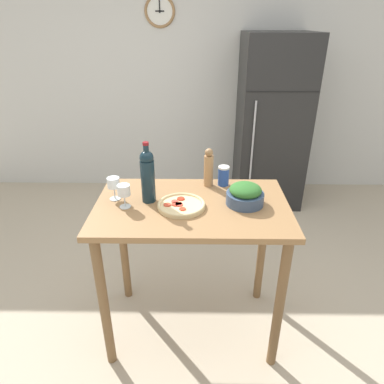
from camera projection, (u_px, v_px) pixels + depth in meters
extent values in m
plane|color=#BCAD93|center=(192.00, 324.00, 2.38)|extent=(14.00, 14.00, 0.00)
cube|color=silver|center=(195.00, 79.00, 3.87)|extent=(6.40, 0.06, 2.60)
torus|color=#997047|center=(160.00, 11.00, 3.54)|extent=(0.32, 0.03, 0.32)
cylinder|color=white|center=(160.00, 11.00, 3.54)|extent=(0.28, 0.01, 0.28)
cube|color=black|center=(160.00, 11.00, 3.53)|extent=(0.09, 0.01, 0.01)
cube|color=black|center=(160.00, 6.00, 3.51)|extent=(0.01, 0.01, 0.12)
cube|color=black|center=(271.00, 123.00, 3.69)|extent=(0.70, 0.69, 1.80)
cube|color=black|center=(283.00, 92.00, 3.20)|extent=(0.69, 0.01, 0.01)
cylinder|color=#B2B2B7|center=(253.00, 142.00, 3.41)|extent=(0.02, 0.02, 0.81)
cube|color=olive|center=(192.00, 207.00, 1.96)|extent=(1.11, 0.69, 0.03)
cylinder|color=brown|center=(104.00, 304.00, 1.93)|extent=(0.06, 0.06, 0.92)
cylinder|color=brown|center=(279.00, 306.00, 1.92)|extent=(0.06, 0.06, 0.92)
cylinder|color=brown|center=(123.00, 245.00, 2.43)|extent=(0.06, 0.06, 0.92)
cylinder|color=brown|center=(262.00, 246.00, 2.42)|extent=(0.06, 0.06, 0.92)
cylinder|color=#142833|center=(148.00, 181.00, 1.93)|extent=(0.08, 0.08, 0.25)
sphere|color=#142833|center=(147.00, 158.00, 1.87)|extent=(0.08, 0.08, 0.08)
cylinder|color=#142833|center=(146.00, 151.00, 1.85)|extent=(0.03, 0.03, 0.07)
cylinder|color=maroon|center=(146.00, 144.00, 1.83)|extent=(0.03, 0.03, 0.02)
cylinder|color=silver|center=(125.00, 207.00, 1.92)|extent=(0.06, 0.06, 0.00)
cylinder|color=silver|center=(125.00, 201.00, 1.91)|extent=(0.01, 0.01, 0.07)
cylinder|color=white|center=(124.00, 190.00, 1.88)|extent=(0.07, 0.07, 0.06)
cylinder|color=maroon|center=(124.00, 194.00, 1.89)|extent=(0.06, 0.06, 0.01)
cylinder|color=silver|center=(115.00, 199.00, 2.01)|extent=(0.06, 0.06, 0.00)
cylinder|color=silver|center=(115.00, 193.00, 1.99)|extent=(0.01, 0.01, 0.07)
cylinder|color=white|center=(113.00, 183.00, 1.96)|extent=(0.07, 0.07, 0.06)
cylinder|color=maroon|center=(114.00, 187.00, 1.97)|extent=(0.06, 0.06, 0.00)
cylinder|color=#AD7F51|center=(209.00, 171.00, 2.13)|extent=(0.06, 0.06, 0.20)
sphere|color=#936C45|center=(209.00, 152.00, 2.08)|extent=(0.05, 0.05, 0.05)
cylinder|color=#384C6B|center=(245.00, 198.00, 1.94)|extent=(0.21, 0.21, 0.07)
ellipsoid|color=#2D6628|center=(245.00, 190.00, 1.92)|extent=(0.18, 0.18, 0.07)
cylinder|color=#DBC189|center=(181.00, 206.00, 1.92)|extent=(0.27, 0.27, 0.02)
torus|color=#DBC189|center=(181.00, 204.00, 1.91)|extent=(0.27, 0.27, 0.02)
cylinder|color=#E34332|center=(175.00, 201.00, 1.94)|extent=(0.04, 0.04, 0.01)
cylinder|color=#CF432B|center=(167.00, 205.00, 1.91)|extent=(0.04, 0.04, 0.01)
cylinder|color=red|center=(181.00, 199.00, 1.97)|extent=(0.04, 0.04, 0.01)
cylinder|color=red|center=(179.00, 204.00, 1.92)|extent=(0.04, 0.04, 0.01)
cylinder|color=red|center=(175.00, 204.00, 1.91)|extent=(0.04, 0.04, 0.01)
cylinder|color=red|center=(183.00, 209.00, 1.86)|extent=(0.04, 0.04, 0.01)
cylinder|color=#E04132|center=(179.00, 204.00, 1.91)|extent=(0.04, 0.04, 0.01)
cylinder|color=#284CA3|center=(223.00, 177.00, 2.16)|extent=(0.07, 0.07, 0.11)
cylinder|color=white|center=(224.00, 167.00, 2.13)|extent=(0.07, 0.07, 0.01)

